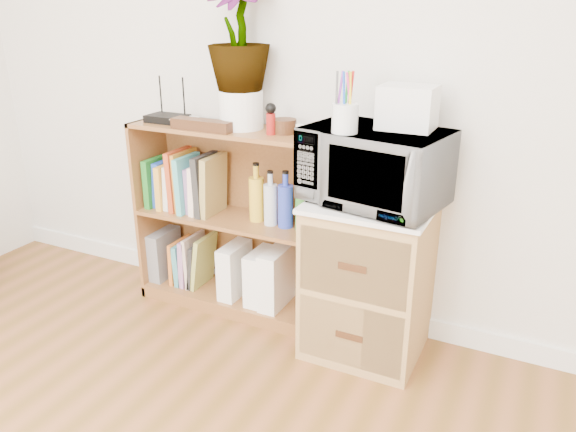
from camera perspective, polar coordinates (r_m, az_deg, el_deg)
The scene contains 21 objects.
skirting_board at distance 2.98m, azimuth 1.79°, elevation -8.35°, with size 4.00×0.02×0.10m, color white.
bookshelf at distance 2.83m, azimuth -5.75°, elevation -0.52°, with size 1.00×0.30×0.95m, color brown.
wicker_unit at distance 2.53m, azimuth 8.14°, elevation -6.46°, with size 0.50×0.45×0.70m, color #9E7542.
microwave at distance 2.33m, azimuth 8.72°, elevation 4.99°, with size 0.56×0.38×0.31m, color white.
pen_cup at distance 2.20m, azimuth 5.80°, elevation 9.86°, with size 0.10×0.10×0.11m, color silver.
small_appliance at distance 2.31m, azimuth 12.07°, elevation 10.75°, with size 0.22×0.18×0.17m, color white.
router at distance 2.87m, azimuth -12.15°, elevation 9.66°, with size 0.19×0.13×0.04m, color black.
white_bowl at distance 2.79m, azimuth -10.50°, elevation 9.46°, with size 0.13×0.13×0.03m, color silver.
plant_pot at distance 2.66m, azimuth -4.79°, elevation 10.74°, with size 0.21×0.21×0.18m, color white.
potted_plant at distance 2.62m, azimuth -5.02°, elevation 18.05°, with size 0.28×0.28×0.50m, color #3A6C2B.
trinket_box at distance 2.65m, azimuth -8.69°, elevation 9.13°, with size 0.31×0.08×0.05m, color #331D0D.
kokeshi_doll at distance 2.53m, azimuth -1.75°, elevation 9.32°, with size 0.04×0.04×0.09m, color maroon.
wooden_bowl at distance 2.56m, azimuth -0.37°, elevation 9.11°, with size 0.11×0.11×0.06m, color #331E0D.
paint_jars at distance 2.40m, azimuth 1.88°, elevation 8.20°, with size 0.10×0.04×0.05m, color pink.
file_box at distance 3.18m, azimuth -12.45°, elevation -3.76°, with size 0.08×0.21×0.27m, color slate.
magazine_holder_left at distance 2.93m, azimuth -5.44°, elevation -5.47°, with size 0.09×0.22×0.28m, color white.
magazine_holder_mid at distance 2.86m, azimuth -2.81°, elevation -6.14°, with size 0.09×0.22×0.27m, color white.
magazine_holder_right at distance 2.81m, azimuth -1.18°, elevation -6.27°, with size 0.10×0.24×0.30m, color white.
cookbooks at distance 2.92m, azimuth -10.25°, elevation 3.25°, with size 0.39×0.20×0.31m.
liquor_bottles at distance 2.65m, azimuth -1.03°, elevation 1.80°, with size 0.32×0.07×0.29m.
lower_books at distance 3.08m, azimuth -9.67°, elevation -4.53°, with size 0.21×0.19×0.29m.
Camera 1 is at (1.06, -0.13, 1.51)m, focal length 35.00 mm.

